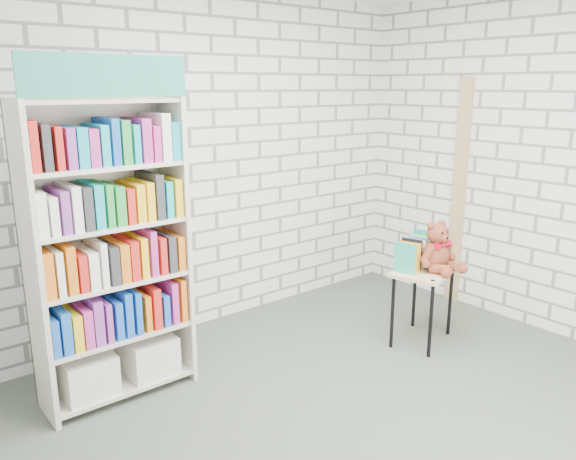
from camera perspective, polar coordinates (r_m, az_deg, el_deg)
ground at (r=3.65m, az=7.87°, el=-19.39°), size 4.50×4.50×0.00m
room_shell at (r=3.04m, az=9.04°, el=9.77°), size 4.52×4.02×2.81m
bookshelf at (r=3.76m, az=-17.69°, el=-2.02°), size 0.98×0.38×2.20m
display_table at (r=4.61m, az=13.64°, el=-4.86°), size 0.67×0.56×0.62m
table_books at (r=4.58m, az=12.69°, el=-2.24°), size 0.44×0.29×0.24m
teddy_bear at (r=4.53m, az=15.02°, el=-2.06°), size 0.36×0.34×0.39m
door_trim at (r=5.47m, az=16.98°, el=3.58°), size 0.05×0.12×2.10m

